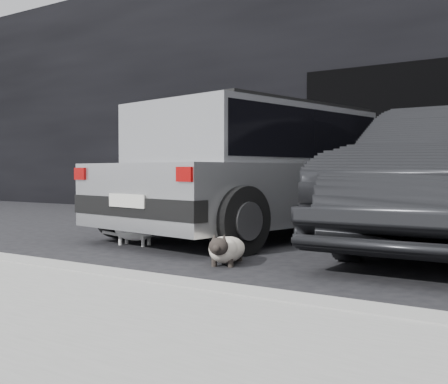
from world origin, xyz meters
The scene contains 6 objects.
ground centered at (0.00, 0.00, 0.00)m, with size 80.00×80.00×0.00m, color black.
garage_opening centered at (1.00, 3.99, 1.30)m, with size 4.00×0.10×2.60m, color black.
curb centered at (1.00, -2.60, 0.06)m, with size 18.00×0.25×0.12m, color gray.
silver_hatchback centered at (-0.14, 0.81, 0.89)m, with size 2.77×4.68×1.62m.
cat_siamese centered at (0.76, -1.34, 0.13)m, with size 0.46×0.81×0.30m.
cat_white centered at (-0.76, -0.81, 0.17)m, with size 0.72×0.33×0.34m.
Camera 1 is at (3.44, -5.36, 0.81)m, focal length 45.00 mm.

